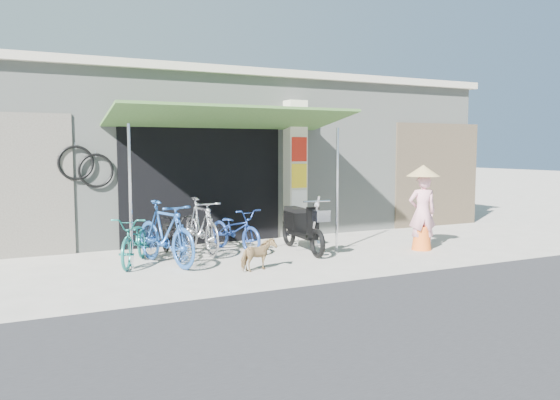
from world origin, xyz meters
name	(u,v)px	position (x,y,z in m)	size (l,w,h in m)	color
ground	(315,261)	(0.00, 0.00, 0.00)	(80.00, 80.00, 0.00)	#AEA89D
road_strip	(534,343)	(0.00, -4.50, 0.01)	(80.00, 6.00, 0.01)	#2D2D30
bicycle_shop	(218,154)	(0.00, 5.09, 1.83)	(12.30, 5.30, 3.66)	gray
shop_pillar	(295,170)	(0.85, 2.45, 1.50)	(0.42, 0.44, 3.00)	beige
awning	(232,119)	(-0.90, 1.63, 2.51)	(4.60, 1.88, 2.72)	#385D29
neighbour_right	(437,175)	(5.00, 2.59, 1.30)	(2.60, 0.06, 2.60)	brown
bike_teal	(135,240)	(-2.87, 1.11, 0.41)	(0.55, 1.58, 0.83)	#186D65
bike_blue	(165,233)	(-2.42, 0.85, 0.54)	(0.51, 1.80, 1.08)	#22529F
bike_black	(172,235)	(-2.15, 1.48, 0.40)	(0.53, 1.51, 0.79)	black
bike_silver	(201,226)	(-1.55, 1.61, 0.52)	(0.49, 1.73, 1.04)	silver
bike_navy	(235,230)	(-0.91, 1.49, 0.42)	(0.55, 1.59, 0.84)	navy
street_dog	(258,255)	(-1.19, -0.25, 0.26)	(0.28, 0.61, 0.51)	#9D6E53
moped	(301,227)	(0.22, 0.94, 0.47)	(0.52, 1.84, 1.04)	black
nun	(422,208)	(2.41, 0.07, 0.83)	(0.64, 0.64, 1.65)	pink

